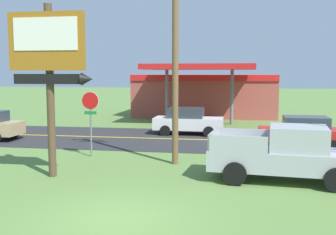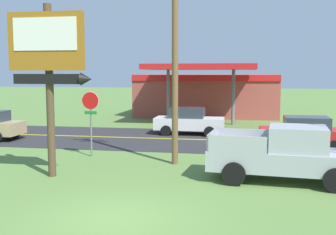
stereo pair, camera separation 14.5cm
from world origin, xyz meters
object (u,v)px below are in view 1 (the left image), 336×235
(motel_sign, at_px, (49,60))
(utility_pole, at_px, (175,38))
(stop_sign, at_px, (90,112))
(pickup_silver_parked_on_lawn, at_px, (286,154))
(gas_station, at_px, (205,94))
(car_red_mid_lane, at_px, (303,133))
(car_white_far_lane, at_px, (188,121))

(motel_sign, relative_size, utility_pole, 0.63)
(stop_sign, bearing_deg, pickup_silver_parked_on_lawn, -19.63)
(gas_station, bearing_deg, utility_pole, -89.02)
(gas_station, xyz_separation_m, car_red_mid_lane, (6.08, -14.98, -1.11))
(motel_sign, bearing_deg, stop_sign, 88.94)
(stop_sign, height_order, utility_pole, utility_pole)
(motel_sign, height_order, car_red_mid_lane, motel_sign)
(motel_sign, xyz_separation_m, utility_pole, (4.05, 2.97, 0.95))
(utility_pole, height_order, car_red_mid_lane, utility_pole)
(motel_sign, height_order, pickup_silver_parked_on_lawn, motel_sign)
(pickup_silver_parked_on_lawn, relative_size, car_white_far_lane, 1.28)
(stop_sign, height_order, car_white_far_lane, stop_sign)
(gas_station, bearing_deg, pickup_silver_parked_on_lawn, -77.89)
(utility_pole, relative_size, pickup_silver_parked_on_lawn, 1.83)
(gas_station, xyz_separation_m, pickup_silver_parked_on_lawn, (4.59, -21.37, -0.98))
(stop_sign, xyz_separation_m, car_red_mid_lane, (9.73, 3.45, -1.20))
(motel_sign, xyz_separation_m, car_red_mid_lane, (9.80, 7.26, -3.41))
(motel_sign, distance_m, utility_pole, 5.11)
(pickup_silver_parked_on_lawn, bearing_deg, car_white_far_lane, 114.52)
(motel_sign, distance_m, car_red_mid_lane, 12.66)
(car_red_mid_lane, bearing_deg, utility_pole, -143.25)
(stop_sign, xyz_separation_m, pickup_silver_parked_on_lawn, (8.24, -2.94, -1.06))
(utility_pole, bearing_deg, gas_station, 90.98)
(motel_sign, xyz_separation_m, car_white_far_lane, (3.57, 11.26, -3.41))
(stop_sign, relative_size, car_white_far_lane, 0.70)
(utility_pole, xyz_separation_m, gas_station, (-0.33, 19.27, -3.25))
(stop_sign, height_order, pickup_silver_parked_on_lawn, stop_sign)
(utility_pole, bearing_deg, pickup_silver_parked_on_lawn, -26.28)
(motel_sign, bearing_deg, car_white_far_lane, 72.42)
(car_red_mid_lane, relative_size, car_white_far_lane, 1.00)
(motel_sign, distance_m, pickup_silver_parked_on_lawn, 8.98)
(stop_sign, xyz_separation_m, car_white_far_lane, (3.50, 7.45, -1.20))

